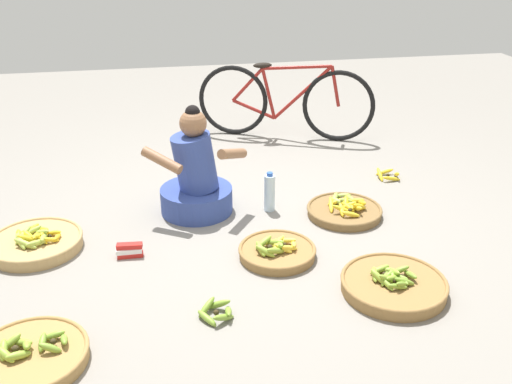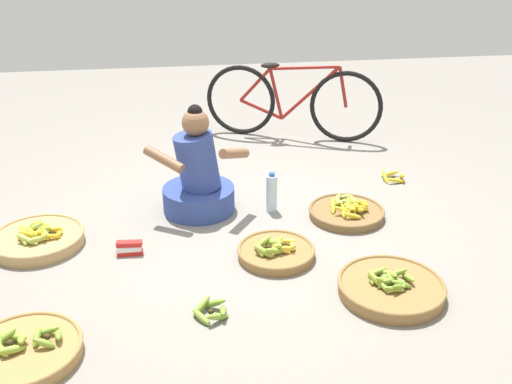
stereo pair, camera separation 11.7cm
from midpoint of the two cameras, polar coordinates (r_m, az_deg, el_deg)
name	(u,v)px [view 2 (the right image)]	position (r m, az deg, el deg)	size (l,w,h in m)	color
ground_plane	(252,225)	(4.06, 0.40, -3.30)	(10.00, 10.00, 0.00)	gray
vendor_woman_front	(198,178)	(4.18, -4.89, 1.36)	(0.75, 0.52, 0.80)	#334793
bicycle_leaning	(292,102)	(5.64, 4.14, 8.78)	(1.60, 0.67, 0.73)	black
banana_basket_mid_left	(38,238)	(4.04, -19.82, -4.28)	(0.60, 0.60, 0.16)	tan
banana_basket_back_left	(347,211)	(4.23, 9.66, -1.88)	(0.54, 0.54, 0.13)	brown
banana_basket_front_center	(276,251)	(3.68, 2.87, -5.83)	(0.49, 0.49, 0.14)	olive
banana_basket_back_center	(391,287)	(3.44, 14.03, -9.00)	(0.61, 0.61, 0.14)	olive
banana_basket_near_vendor	(24,351)	(3.10, -20.75, -14.33)	(0.56, 0.56, 0.14)	#A87F47
loose_bananas_back_right	(212,311)	(3.19, -3.31, -11.53)	(0.22, 0.22, 0.09)	olive
loose_bananas_mid_right	(393,177)	(4.90, 13.97, 1.46)	(0.19, 0.18, 0.10)	gold
water_bottle	(272,193)	(4.22, 2.34, -0.08)	(0.08, 0.08, 0.30)	silver
packet_carton_stack	(129,248)	(3.78, -11.42, -5.42)	(0.17, 0.07, 0.09)	red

